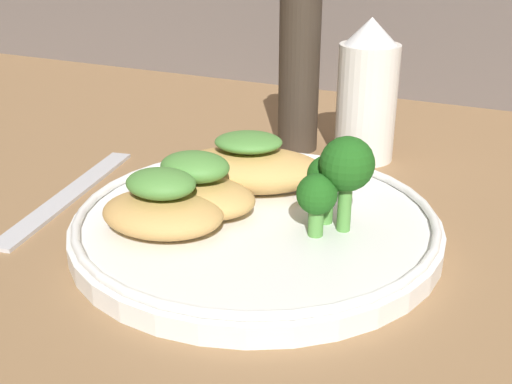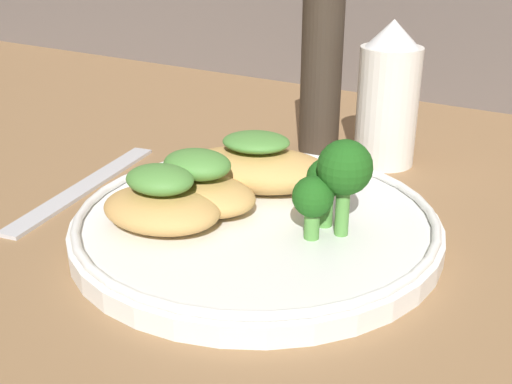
{
  "view_description": "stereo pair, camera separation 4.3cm",
  "coord_description": "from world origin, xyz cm",
  "px_view_note": "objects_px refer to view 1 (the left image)",
  "views": [
    {
      "loc": [
        16.77,
        -36.06,
        20.82
      ],
      "look_at": [
        0.0,
        0.0,
        3.4
      ],
      "focal_mm": 45.0,
      "sensor_mm": 36.0,
      "label": 1
    },
    {
      "loc": [
        20.6,
        -34.02,
        20.82
      ],
      "look_at": [
        0.0,
        0.0,
        3.4
      ],
      "focal_mm": 45.0,
      "sensor_mm": 36.0,
      "label": 2
    }
  ],
  "objects_px": {
    "sauce_bottle": "(367,94)",
    "pepper_grinder": "(299,69)",
    "broccoli_bunch": "(335,177)",
    "plate": "(256,224)"
  },
  "relations": [
    {
      "from": "sauce_bottle",
      "to": "pepper_grinder",
      "type": "distance_m",
      "value": 0.07
    },
    {
      "from": "broccoli_bunch",
      "to": "sauce_bottle",
      "type": "bearing_deg",
      "value": 99.55
    },
    {
      "from": "sauce_bottle",
      "to": "pepper_grinder",
      "type": "height_order",
      "value": "pepper_grinder"
    },
    {
      "from": "plate",
      "to": "pepper_grinder",
      "type": "bearing_deg",
      "value": 102.8
    },
    {
      "from": "broccoli_bunch",
      "to": "sauce_bottle",
      "type": "distance_m",
      "value": 0.18
    },
    {
      "from": "sauce_bottle",
      "to": "pepper_grinder",
      "type": "bearing_deg",
      "value": 180.0
    },
    {
      "from": "broccoli_bunch",
      "to": "pepper_grinder",
      "type": "xyz_separation_m",
      "value": [
        -0.09,
        0.18,
        0.02
      ]
    },
    {
      "from": "broccoli_bunch",
      "to": "plate",
      "type": "bearing_deg",
      "value": -172.45
    },
    {
      "from": "plate",
      "to": "pepper_grinder",
      "type": "relative_size",
      "value": 1.52
    },
    {
      "from": "broccoli_bunch",
      "to": "sauce_bottle",
      "type": "height_order",
      "value": "sauce_bottle"
    }
  ]
}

